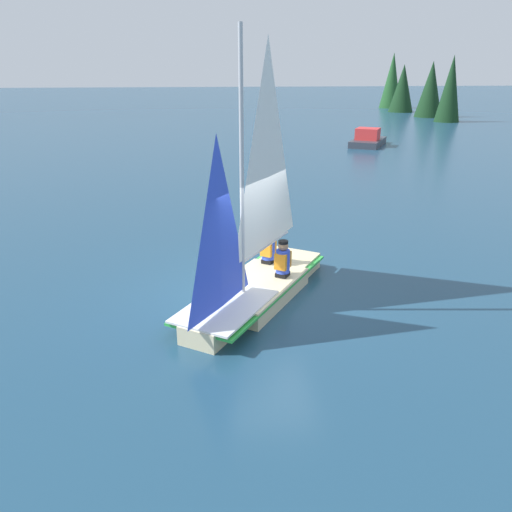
{
  "coord_description": "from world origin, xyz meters",
  "views": [
    {
      "loc": [
        -9.45,
        1.2,
        4.55
      ],
      "look_at": [
        0.0,
        0.0,
        0.96
      ],
      "focal_mm": 35.0,
      "sensor_mm": 36.0,
      "label": 1
    }
  ],
  "objects_px": {
    "sailor_helm": "(283,264)",
    "motorboat_distant": "(368,139)",
    "sailboat_main": "(256,265)",
    "sailor_crew": "(268,251)"
  },
  "relations": [
    {
      "from": "sailor_helm",
      "to": "motorboat_distant",
      "type": "relative_size",
      "value": 0.29
    },
    {
      "from": "sailor_helm",
      "to": "motorboat_distant",
      "type": "distance_m",
      "value": 22.89
    },
    {
      "from": "sailboat_main",
      "to": "motorboat_distant",
      "type": "distance_m",
      "value": 23.4
    },
    {
      "from": "sailor_crew",
      "to": "motorboat_distant",
      "type": "relative_size",
      "value": 0.29
    },
    {
      "from": "sailor_crew",
      "to": "sailboat_main",
      "type": "bearing_deg",
      "value": 13.3
    },
    {
      "from": "sailor_helm",
      "to": "sailboat_main",
      "type": "bearing_deg",
      "value": -30.86
    },
    {
      "from": "sailor_helm",
      "to": "motorboat_distant",
      "type": "xyz_separation_m",
      "value": [
        20.97,
        -9.18,
        -0.25
      ]
    },
    {
      "from": "sailor_helm",
      "to": "motorboat_distant",
      "type": "bearing_deg",
      "value": -169.47
    },
    {
      "from": "sailor_helm",
      "to": "motorboat_distant",
      "type": "height_order",
      "value": "sailor_helm"
    },
    {
      "from": "sailor_crew",
      "to": "motorboat_distant",
      "type": "bearing_deg",
      "value": -170.77
    }
  ]
}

